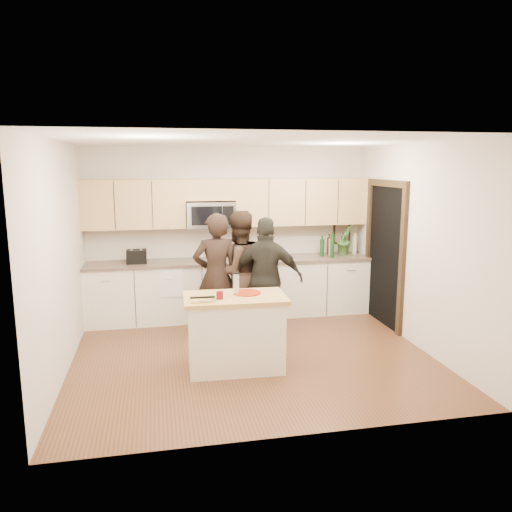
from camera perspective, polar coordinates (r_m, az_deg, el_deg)
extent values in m
plane|color=brown|center=(6.57, -0.48, -11.21)|extent=(4.50, 4.50, 0.00)
cube|color=beige|center=(8.15, -3.17, 2.85)|extent=(4.50, 0.02, 2.70)
cube|color=beige|center=(4.30, 4.57, -4.10)|extent=(4.50, 0.02, 2.70)
cube|color=beige|center=(6.19, -21.40, -0.30)|extent=(0.02, 4.00, 2.70)
cube|color=beige|center=(6.98, 17.95, 1.07)|extent=(0.02, 4.00, 2.70)
cube|color=white|center=(6.12, -0.52, 13.01)|extent=(4.50, 4.00, 0.02)
cube|color=silver|center=(8.02, -2.79, -3.82)|extent=(4.50, 0.62, 0.90)
cube|color=brown|center=(7.91, -2.81, -0.54)|extent=(4.50, 0.66, 0.04)
cube|color=tan|center=(7.86, -13.78, 5.77)|extent=(1.55, 0.33, 0.75)
cube|color=tan|center=(8.19, 5.10, 6.20)|extent=(2.17, 0.33, 0.75)
cube|color=tan|center=(7.89, -5.30, 7.56)|extent=(0.78, 0.33, 0.33)
cube|color=silver|center=(7.88, -5.22, 4.76)|extent=(0.76, 0.40, 0.40)
cube|color=black|center=(7.67, -5.65, 4.59)|extent=(0.47, 0.01, 0.29)
cube|color=black|center=(7.71, -3.20, 4.66)|extent=(0.17, 0.01, 0.29)
cube|color=black|center=(7.81, 14.54, -0.04)|extent=(0.02, 1.05, 2.10)
cube|color=black|center=(7.30, 16.37, -0.85)|extent=(0.06, 0.10, 2.10)
cube|color=black|center=(8.32, 12.71, 0.67)|extent=(0.06, 0.10, 2.10)
cube|color=black|center=(7.69, 14.79, 8.05)|extent=(0.06, 1.25, 0.10)
cube|color=black|center=(8.64, 9.76, 2.68)|extent=(0.30, 0.03, 0.38)
cube|color=tan|center=(8.63, 9.80, 2.67)|extent=(0.24, 0.00, 0.32)
cube|color=white|center=(7.58, -9.57, -2.87)|extent=(0.34, 0.01, 0.48)
cube|color=white|center=(7.82, -9.70, -0.70)|extent=(0.34, 0.60, 0.01)
cube|color=silver|center=(6.03, -2.38, -8.94)|extent=(1.13, 0.69, 0.85)
cube|color=#B38C4A|center=(5.90, -2.41, -4.82)|extent=(1.23, 0.75, 0.05)
cylinder|color=#98260D|center=(6.00, -1.04, -4.22)|extent=(0.33, 0.33, 0.02)
cube|color=silver|center=(5.94, -2.31, -3.15)|extent=(0.07, 0.06, 0.23)
cube|color=black|center=(5.91, -2.32, -1.96)|extent=(0.08, 0.06, 0.02)
cylinder|color=maroon|center=(5.76, -4.16, -4.50)|extent=(0.08, 0.08, 0.09)
cube|color=#B38C4A|center=(5.69, -6.24, -5.08)|extent=(0.25, 0.19, 0.02)
cube|color=black|center=(5.75, -6.14, -4.72)|extent=(0.29, 0.04, 0.02)
cube|color=silver|center=(5.62, -5.53, -5.14)|extent=(0.22, 0.03, 0.01)
cube|color=black|center=(7.80, -13.48, -0.05)|extent=(0.30, 0.22, 0.21)
cube|color=silver|center=(7.78, -14.03, 0.69)|extent=(0.03, 0.16, 0.00)
cube|color=silver|center=(7.78, -13.00, 0.73)|extent=(0.03, 0.16, 0.00)
cylinder|color=#113311|center=(8.21, 7.56, 1.13)|extent=(0.07, 0.07, 0.34)
cylinder|color=#341D09|center=(8.42, 8.37, 1.35)|extent=(0.08, 0.08, 0.34)
cylinder|color=#B5B68F|center=(8.30, 8.56, 1.21)|extent=(0.07, 0.07, 0.34)
cylinder|color=#113311|center=(8.49, 9.96, 1.44)|extent=(0.08, 0.08, 0.36)
cylinder|color=#B5B68F|center=(8.52, 11.20, 1.40)|extent=(0.07, 0.07, 0.35)
cylinder|color=#113311|center=(8.12, 8.72, 1.30)|extent=(0.07, 0.07, 0.42)
imported|color=#3A6F2C|center=(8.39, 10.08, 1.83)|extent=(0.35, 0.35, 0.50)
imported|color=black|center=(6.97, -4.57, -2.34)|extent=(0.67, 0.46, 1.78)
imported|color=black|center=(7.20, -2.05, -1.88)|extent=(1.04, 0.92, 1.78)
imported|color=black|center=(6.94, 1.23, -2.61)|extent=(1.08, 0.67, 1.72)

